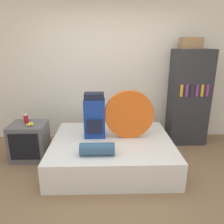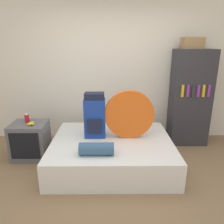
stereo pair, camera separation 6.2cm
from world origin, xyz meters
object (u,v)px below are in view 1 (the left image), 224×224
(sleeping_roll, at_px, (97,149))
(bookshelf, at_px, (189,98))
(cardboard_box, at_px, (191,43))
(canister, at_px, (26,119))
(tent_bag, at_px, (129,114))
(television, at_px, (29,141))
(backpack, at_px, (95,116))

(sleeping_roll, bearing_deg, bookshelf, 37.37)
(bookshelf, relative_size, cardboard_box, 5.08)
(sleeping_roll, distance_m, canister, 1.41)
(tent_bag, xyz_separation_m, canister, (-1.66, 0.19, -0.12))
(cardboard_box, bearing_deg, sleeping_roll, -141.14)
(television, bearing_deg, backpack, -4.24)
(backpack, bearing_deg, cardboard_box, 22.24)
(sleeping_roll, bearing_deg, tent_bag, 49.72)
(television, distance_m, bookshelf, 2.91)
(backpack, height_order, television, backpack)
(backpack, height_order, tent_bag, tent_bag)
(television, height_order, canister, canister)
(sleeping_roll, height_order, television, television)
(tent_bag, relative_size, canister, 5.33)
(sleeping_roll, relative_size, television, 0.77)
(bookshelf, bearing_deg, canister, -169.84)
(canister, bearing_deg, cardboard_box, 10.79)
(television, height_order, bookshelf, bookshelf)
(bookshelf, bearing_deg, sleeping_roll, -142.63)
(tent_bag, height_order, television, tent_bag)
(sleeping_roll, relative_size, bookshelf, 0.27)
(canister, distance_m, cardboard_box, 3.05)
(sleeping_roll, distance_m, cardboard_box, 2.44)
(canister, bearing_deg, tent_bag, -6.54)
(canister, distance_m, bookshelf, 2.88)
(backpack, relative_size, canister, 4.98)
(tent_bag, bearing_deg, bookshelf, 30.73)
(backpack, distance_m, television, 1.18)
(television, xyz_separation_m, cardboard_box, (2.73, 0.59, 1.54))
(backpack, relative_size, tent_bag, 0.93)
(backpack, xyz_separation_m, tent_bag, (0.54, -0.04, 0.04))
(backpack, relative_size, sleeping_roll, 1.53)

